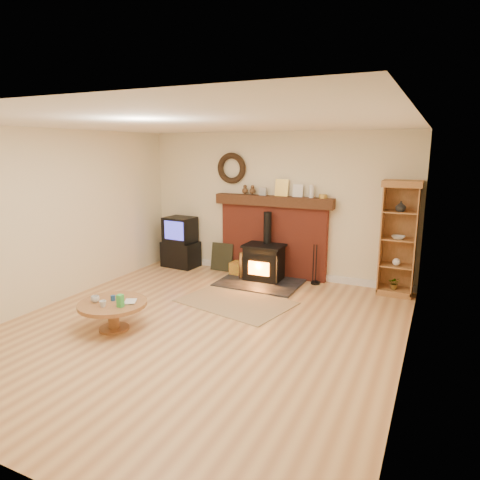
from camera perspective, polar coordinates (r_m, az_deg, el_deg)
The scene contains 11 objects.
ground at distance 5.74m, azimuth -5.53°, elevation -11.72°, with size 5.50×5.50×0.00m, color #B77D4C.
room_shell at distance 5.38m, azimuth -5.54°, elevation 5.67°, with size 5.02×5.52×2.61m.
chimney_breast at distance 7.81m, azimuth 4.42°, elevation 0.94°, with size 2.20×0.22×1.78m.
wood_stove at distance 7.56m, azimuth 3.11°, elevation -3.21°, with size 1.40×1.00×1.22m.
area_rug at distance 6.63m, azimuth -0.57°, elevation -8.26°, with size 1.63×1.12×0.01m, color brown.
tv_unit at distance 8.54m, azimuth -7.95°, elevation -0.40°, with size 0.71×0.53×0.99m.
curio_cabinet at distance 7.20m, azimuth 20.39°, elevation 0.20°, with size 0.59×0.42×1.83m.
firelog_box at distance 7.92m, azimuth 0.20°, elevation -3.91°, with size 0.40×0.25×0.25m, color #D8EA23.
leaning_painting at distance 8.22m, azimuth -2.42°, elevation -2.28°, with size 0.45×0.03×0.54m, color black.
fire_tools at distance 7.56m, azimuth 9.99°, elevation -5.03°, with size 0.16×0.16×0.70m.
coffee_table at distance 5.82m, azimuth -16.62°, elevation -8.61°, with size 0.88×0.88×0.54m.
Camera 1 is at (2.72, -4.49, 2.32)m, focal length 32.00 mm.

